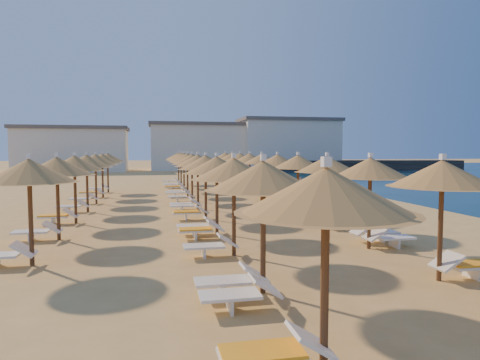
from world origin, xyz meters
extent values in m
plane|color=tan|center=(0.00, 0.00, 0.00)|extent=(220.00, 220.00, 0.00)
cube|color=black|center=(28.01, 40.09, 0.75)|extent=(30.24, 6.73, 1.50)
cube|color=white|center=(-15.95, 44.49, 3.00)|extent=(15.00, 8.00, 6.00)
cube|color=#59514C|center=(-15.95, 44.49, 6.25)|extent=(15.60, 8.48, 0.50)
cube|color=white|center=(2.59, 46.01, 3.40)|extent=(15.00, 8.00, 6.80)
cube|color=#59514C|center=(2.59, 46.01, 7.05)|extent=(15.60, 8.48, 0.50)
cube|color=white|center=(16.64, 44.45, 3.80)|extent=(15.00, 8.00, 7.60)
cube|color=#59514C|center=(16.64, 44.45, 7.85)|extent=(15.60, 8.48, 0.50)
cylinder|color=brown|center=(1.98, -12.43, 1.25)|extent=(0.12, 0.12, 2.50)
cone|color=olive|center=(1.98, -12.43, 2.57)|extent=(2.37, 2.37, 0.63)
cone|color=olive|center=(1.98, -12.43, 2.31)|extent=(2.56, 2.56, 0.12)
cube|color=white|center=(1.98, -12.43, 2.96)|extent=(0.12, 0.12, 0.14)
cylinder|color=brown|center=(1.98, -9.05, 1.25)|extent=(0.12, 0.12, 2.50)
cone|color=olive|center=(1.98, -9.05, 2.57)|extent=(2.37, 2.37, 0.63)
cone|color=olive|center=(1.98, -9.05, 2.31)|extent=(2.56, 2.56, 0.12)
cube|color=white|center=(1.98, -9.05, 2.96)|extent=(0.12, 0.12, 0.14)
cylinder|color=brown|center=(1.98, -5.66, 1.25)|extent=(0.12, 0.12, 2.50)
cone|color=olive|center=(1.98, -5.66, 2.57)|extent=(2.37, 2.37, 0.63)
cone|color=olive|center=(1.98, -5.66, 2.31)|extent=(2.56, 2.56, 0.12)
cube|color=white|center=(1.98, -5.66, 2.96)|extent=(0.12, 0.12, 0.14)
cylinder|color=brown|center=(1.98, -2.27, 1.25)|extent=(0.12, 0.12, 2.50)
cone|color=olive|center=(1.98, -2.27, 2.57)|extent=(2.37, 2.37, 0.63)
cone|color=olive|center=(1.98, -2.27, 2.31)|extent=(2.56, 2.56, 0.12)
cube|color=white|center=(1.98, -2.27, 2.96)|extent=(0.12, 0.12, 0.14)
cylinder|color=brown|center=(1.98, 1.12, 1.25)|extent=(0.12, 0.12, 2.50)
cone|color=olive|center=(1.98, 1.12, 2.57)|extent=(2.37, 2.37, 0.63)
cone|color=olive|center=(1.98, 1.12, 2.31)|extent=(2.56, 2.56, 0.12)
cube|color=white|center=(1.98, 1.12, 2.96)|extent=(0.12, 0.12, 0.14)
cylinder|color=brown|center=(1.98, 4.51, 1.25)|extent=(0.12, 0.12, 2.50)
cone|color=olive|center=(1.98, 4.51, 2.57)|extent=(2.37, 2.37, 0.63)
cone|color=olive|center=(1.98, 4.51, 2.31)|extent=(2.56, 2.56, 0.12)
cube|color=white|center=(1.98, 4.51, 2.96)|extent=(0.12, 0.12, 0.14)
cylinder|color=brown|center=(1.98, 7.90, 1.25)|extent=(0.12, 0.12, 2.50)
cone|color=olive|center=(1.98, 7.90, 2.57)|extent=(2.37, 2.37, 0.63)
cone|color=olive|center=(1.98, 7.90, 2.31)|extent=(2.56, 2.56, 0.12)
cube|color=white|center=(1.98, 7.90, 2.96)|extent=(0.12, 0.12, 0.14)
cylinder|color=brown|center=(1.98, 11.29, 1.25)|extent=(0.12, 0.12, 2.50)
cone|color=olive|center=(1.98, 11.29, 2.57)|extent=(2.37, 2.37, 0.63)
cone|color=olive|center=(1.98, 11.29, 2.31)|extent=(2.56, 2.56, 0.12)
cube|color=white|center=(1.98, 11.29, 2.96)|extent=(0.12, 0.12, 0.14)
cylinder|color=brown|center=(1.98, 14.68, 1.25)|extent=(0.12, 0.12, 2.50)
cone|color=olive|center=(1.98, 14.68, 2.57)|extent=(2.37, 2.37, 0.63)
cone|color=olive|center=(1.98, 14.68, 2.31)|extent=(2.56, 2.56, 0.12)
cube|color=white|center=(1.98, 14.68, 2.96)|extent=(0.12, 0.12, 0.14)
cylinder|color=brown|center=(1.98, 18.07, 1.25)|extent=(0.12, 0.12, 2.50)
cone|color=olive|center=(1.98, 18.07, 2.57)|extent=(2.37, 2.37, 0.63)
cone|color=olive|center=(1.98, 18.07, 2.31)|extent=(2.56, 2.56, 0.12)
cube|color=white|center=(1.98, 18.07, 2.96)|extent=(0.12, 0.12, 0.14)
cylinder|color=brown|center=(-2.36, -15.82, 1.25)|extent=(0.12, 0.12, 2.50)
cone|color=olive|center=(-2.36, -15.82, 2.57)|extent=(2.37, 2.37, 0.63)
cone|color=olive|center=(-2.36, -15.82, 2.31)|extent=(2.56, 2.56, 0.12)
cube|color=white|center=(-2.36, -15.82, 2.96)|extent=(0.12, 0.12, 0.14)
cylinder|color=brown|center=(-2.36, -12.43, 1.25)|extent=(0.12, 0.12, 2.50)
cone|color=olive|center=(-2.36, -12.43, 2.57)|extent=(2.37, 2.37, 0.63)
cone|color=olive|center=(-2.36, -12.43, 2.31)|extent=(2.56, 2.56, 0.12)
cube|color=white|center=(-2.36, -12.43, 2.96)|extent=(0.12, 0.12, 0.14)
cylinder|color=brown|center=(-2.36, -9.05, 1.25)|extent=(0.12, 0.12, 2.50)
cone|color=olive|center=(-2.36, -9.05, 2.57)|extent=(2.37, 2.37, 0.63)
cone|color=olive|center=(-2.36, -9.05, 2.31)|extent=(2.56, 2.56, 0.12)
cube|color=white|center=(-2.36, -9.05, 2.96)|extent=(0.12, 0.12, 0.14)
cylinder|color=brown|center=(-2.36, -5.66, 1.25)|extent=(0.12, 0.12, 2.50)
cone|color=olive|center=(-2.36, -5.66, 2.57)|extent=(2.37, 2.37, 0.63)
cone|color=olive|center=(-2.36, -5.66, 2.31)|extent=(2.56, 2.56, 0.12)
cube|color=white|center=(-2.36, -5.66, 2.96)|extent=(0.12, 0.12, 0.14)
cylinder|color=brown|center=(-2.36, -2.27, 1.25)|extent=(0.12, 0.12, 2.50)
cone|color=olive|center=(-2.36, -2.27, 2.57)|extent=(2.37, 2.37, 0.63)
cone|color=olive|center=(-2.36, -2.27, 2.31)|extent=(2.56, 2.56, 0.12)
cube|color=white|center=(-2.36, -2.27, 2.96)|extent=(0.12, 0.12, 0.14)
cylinder|color=brown|center=(-2.36, 1.12, 1.25)|extent=(0.12, 0.12, 2.50)
cone|color=olive|center=(-2.36, 1.12, 2.57)|extent=(2.37, 2.37, 0.63)
cone|color=olive|center=(-2.36, 1.12, 2.31)|extent=(2.56, 2.56, 0.12)
cube|color=white|center=(-2.36, 1.12, 2.96)|extent=(0.12, 0.12, 0.14)
cylinder|color=brown|center=(-2.36, 4.51, 1.25)|extent=(0.12, 0.12, 2.50)
cone|color=olive|center=(-2.36, 4.51, 2.57)|extent=(2.37, 2.37, 0.63)
cone|color=olive|center=(-2.36, 4.51, 2.31)|extent=(2.56, 2.56, 0.12)
cube|color=white|center=(-2.36, 4.51, 2.96)|extent=(0.12, 0.12, 0.14)
cylinder|color=brown|center=(-2.36, 7.90, 1.25)|extent=(0.12, 0.12, 2.50)
cone|color=olive|center=(-2.36, 7.90, 2.57)|extent=(2.37, 2.37, 0.63)
cone|color=olive|center=(-2.36, 7.90, 2.31)|extent=(2.56, 2.56, 0.12)
cube|color=white|center=(-2.36, 7.90, 2.96)|extent=(0.12, 0.12, 0.14)
cylinder|color=brown|center=(-2.36, 11.29, 1.25)|extent=(0.12, 0.12, 2.50)
cone|color=olive|center=(-2.36, 11.29, 2.57)|extent=(2.37, 2.37, 0.63)
cone|color=olive|center=(-2.36, 11.29, 2.31)|extent=(2.56, 2.56, 0.12)
cube|color=white|center=(-2.36, 11.29, 2.96)|extent=(0.12, 0.12, 0.14)
cylinder|color=brown|center=(-2.36, 14.68, 1.25)|extent=(0.12, 0.12, 2.50)
cone|color=olive|center=(-2.36, 14.68, 2.57)|extent=(2.37, 2.37, 0.63)
cone|color=olive|center=(-2.36, 14.68, 2.31)|extent=(2.56, 2.56, 0.12)
cube|color=white|center=(-2.36, 14.68, 2.96)|extent=(0.12, 0.12, 0.14)
cylinder|color=brown|center=(-2.36, 18.07, 1.25)|extent=(0.12, 0.12, 2.50)
cone|color=olive|center=(-2.36, 18.07, 2.57)|extent=(2.37, 2.37, 0.63)
cone|color=olive|center=(-2.36, 18.07, 2.31)|extent=(2.56, 2.56, 0.12)
cube|color=white|center=(-2.36, 18.07, 2.96)|extent=(0.12, 0.12, 0.14)
cylinder|color=brown|center=(-7.92, -9.05, 1.25)|extent=(0.12, 0.12, 2.50)
cone|color=olive|center=(-7.92, -9.05, 2.57)|extent=(2.37, 2.37, 0.63)
cone|color=olive|center=(-7.92, -9.05, 2.31)|extent=(2.56, 2.56, 0.12)
cube|color=white|center=(-7.92, -9.05, 2.96)|extent=(0.12, 0.12, 0.14)
cylinder|color=brown|center=(-7.92, -5.66, 1.25)|extent=(0.12, 0.12, 2.50)
cone|color=olive|center=(-7.92, -5.66, 2.57)|extent=(2.37, 2.37, 0.63)
cone|color=olive|center=(-7.92, -5.66, 2.31)|extent=(2.56, 2.56, 0.12)
cube|color=white|center=(-7.92, -5.66, 2.96)|extent=(0.12, 0.12, 0.14)
cylinder|color=brown|center=(-7.92, -2.27, 1.25)|extent=(0.12, 0.12, 2.50)
cone|color=olive|center=(-7.92, -2.27, 2.57)|extent=(2.37, 2.37, 0.63)
cone|color=olive|center=(-7.92, -2.27, 2.31)|extent=(2.56, 2.56, 0.12)
cube|color=white|center=(-7.92, -2.27, 2.96)|extent=(0.12, 0.12, 0.14)
cylinder|color=brown|center=(-7.92, 1.12, 1.25)|extent=(0.12, 0.12, 2.50)
cone|color=olive|center=(-7.92, 1.12, 2.57)|extent=(2.37, 2.37, 0.63)
cone|color=olive|center=(-7.92, 1.12, 2.31)|extent=(2.56, 2.56, 0.12)
cube|color=white|center=(-7.92, 1.12, 2.96)|extent=(0.12, 0.12, 0.14)
cylinder|color=brown|center=(-7.92, 4.51, 1.25)|extent=(0.12, 0.12, 2.50)
cone|color=olive|center=(-7.92, 4.51, 2.57)|extent=(2.37, 2.37, 0.63)
cone|color=olive|center=(-7.92, 4.51, 2.31)|extent=(2.56, 2.56, 0.12)
cube|color=white|center=(-7.92, 4.51, 2.96)|extent=(0.12, 0.12, 0.14)
cylinder|color=brown|center=(-7.92, 7.90, 1.25)|extent=(0.12, 0.12, 2.50)
cone|color=olive|center=(-7.92, 7.90, 2.57)|extent=(2.37, 2.37, 0.63)
cone|color=olive|center=(-7.92, 7.90, 2.31)|extent=(2.56, 2.56, 0.12)
cube|color=white|center=(-7.92, 7.90, 2.96)|extent=(0.12, 0.12, 0.14)
cylinder|color=brown|center=(-7.92, 11.29, 1.25)|extent=(0.12, 0.12, 2.50)
cone|color=olive|center=(-7.92, 11.29, 2.57)|extent=(2.37, 2.37, 0.63)
cone|color=olive|center=(-7.92, 11.29, 2.31)|extent=(2.56, 2.56, 0.12)
cube|color=white|center=(-7.92, 11.29, 2.96)|extent=(0.12, 0.12, 0.14)
cube|color=white|center=(-3.26, -15.82, 0.32)|extent=(1.18, 0.65, 0.06)
cube|color=white|center=(-2.56, -15.82, 0.46)|extent=(0.58, 0.65, 0.40)
cube|color=#FFA41A|center=(-3.26, -15.82, 0.38)|extent=(1.13, 0.60, 0.05)
cube|color=white|center=(2.88, -12.43, 0.32)|extent=(1.18, 0.65, 0.06)
cube|color=white|center=(2.88, -12.43, 0.16)|extent=(0.06, 0.59, 0.32)
cube|color=white|center=(2.17, -12.43, 0.46)|extent=(0.58, 0.65, 0.40)
cube|color=#FFA41A|center=(2.88, -12.43, 0.38)|extent=(1.13, 0.60, 0.05)
cube|color=white|center=(-3.26, -12.43, 0.32)|extent=(1.18, 0.65, 0.06)
cube|color=white|center=(-3.26, -12.43, 0.16)|extent=(0.06, 0.59, 0.32)
cube|color=white|center=(-2.56, -12.43, 0.46)|extent=(0.58, 0.65, 0.40)
cube|color=white|center=(-3.26, -13.33, 0.32)|extent=(1.18, 0.65, 0.06)
cube|color=white|center=(-3.26, -13.33, 0.16)|extent=(0.06, 0.59, 0.32)
cube|color=white|center=(-2.56, -13.33, 0.46)|extent=(0.58, 0.65, 0.40)
cube|color=white|center=(2.88, -9.05, 0.32)|extent=(1.18, 0.65, 0.06)
cube|color=white|center=(2.88, -9.05, 0.16)|extent=(0.06, 0.59, 0.32)
cube|color=white|center=(2.17, -9.05, 0.46)|extent=(0.58, 0.65, 0.40)
cube|color=white|center=(2.88, -8.15, 0.32)|extent=(1.18, 0.65, 0.06)
cube|color=white|center=(2.88, -8.15, 0.16)|extent=(0.06, 0.59, 0.32)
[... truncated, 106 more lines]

